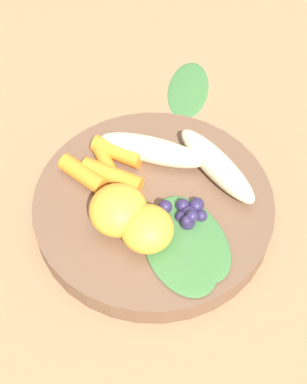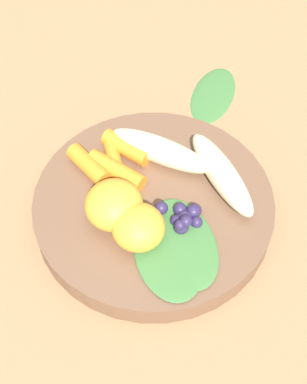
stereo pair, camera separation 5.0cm
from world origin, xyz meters
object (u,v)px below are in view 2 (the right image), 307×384
at_px(orange_segment_near, 136,226).
at_px(bowl, 154,206).
at_px(banana_peeled_left, 160,150).
at_px(banana_peeled_right, 221,173).
at_px(kale_leaf_stray, 213,94).

bearing_deg(orange_segment_near, bowl, 176.97).
relative_size(banana_peeled_left, banana_peeled_right, 1.00).
height_order(banana_peeled_left, banana_peeled_right, same).
distance_m(banana_peeled_left, kale_leaf_stray, 0.15).
xyz_separation_m(banana_peeled_right, kale_leaf_stray, (-0.15, -0.04, -0.04)).
distance_m(bowl, banana_peeled_right, 0.08).
xyz_separation_m(bowl, orange_segment_near, (0.05, -0.00, 0.03)).
distance_m(orange_segment_near, kale_leaf_stray, 0.25).
xyz_separation_m(banana_peeled_left, orange_segment_near, (0.10, 0.01, 0.00)).
bearing_deg(orange_segment_near, kale_leaf_stray, 174.49).
relative_size(bowl, banana_peeled_right, 2.12).
bearing_deg(banana_peeled_right, kale_leaf_stray, -27.19).
height_order(banana_peeled_right, kale_leaf_stray, banana_peeled_right).
bearing_deg(kale_leaf_stray, orange_segment_near, 176.99).
height_order(banana_peeled_left, kale_leaf_stray, banana_peeled_left).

